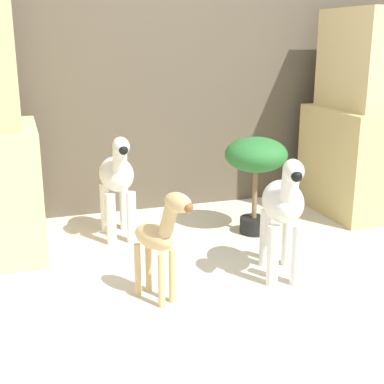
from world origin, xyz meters
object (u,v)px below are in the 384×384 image
object	(u,v)px
zebra_right	(284,207)
giraffe_figurine	(160,235)
potted_palm_front	(256,161)
zebra_left	(117,179)

from	to	relation	value
zebra_right	giraffe_figurine	distance (m)	0.63
potted_palm_front	giraffe_figurine	bearing A→B (deg)	-138.23
zebra_left	giraffe_figurine	distance (m)	0.84
zebra_left	giraffe_figurine	bearing A→B (deg)	-87.90
giraffe_figurine	potted_palm_front	distance (m)	1.02
zebra_right	giraffe_figurine	xyz separation A→B (m)	(-0.62, -0.07, -0.04)
giraffe_figurine	potted_palm_front	xyz separation A→B (m)	(0.75, 0.67, 0.12)
zebra_right	potted_palm_front	distance (m)	0.62
zebra_right	zebra_left	distance (m)	1.01
zebra_left	potted_palm_front	world-z (taller)	zebra_left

